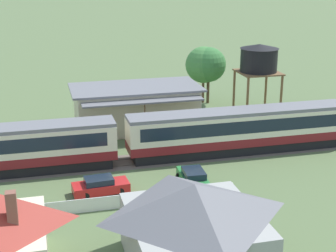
{
  "coord_description": "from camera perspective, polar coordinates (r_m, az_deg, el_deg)",
  "views": [
    {
      "loc": [
        -28.8,
        -42.81,
        17.03
      ],
      "look_at": [
        -16.92,
        3.44,
        1.66
      ],
      "focal_mm": 55.0,
      "sensor_mm": 36.0,
      "label": 1
    }
  ],
  "objects": [
    {
      "name": "passenger_train",
      "position": [
        47.93,
        8.24,
        -0.28
      ],
      "size": [
        65.41,
        2.95,
        4.09
      ],
      "color": "maroon",
      "rests_on": "ground_plane"
    },
    {
      "name": "railway_track",
      "position": [
        50.87,
        13.69,
        -2.23
      ],
      "size": [
        127.67,
        3.6,
        0.04
      ],
      "color": "#665B51",
      "rests_on": "ground_plane"
    },
    {
      "name": "station_building",
      "position": [
        54.21,
        -3.57,
        2.07
      ],
      "size": [
        13.45,
        8.22,
        4.58
      ],
      "color": "beige",
      "rests_on": "ground_plane"
    },
    {
      "name": "water_tower",
      "position": [
        60.27,
        10.04,
        7.29
      ],
      "size": [
        4.63,
        4.63,
        8.02
      ],
      "color": "brown",
      "rests_on": "ground_plane"
    },
    {
      "name": "cottage_grey_roof",
      "position": [
        29.9,
        2.9,
        -10.83
      ],
      "size": [
        7.92,
        8.19,
        5.2
      ],
      "color": "#9E9E99",
      "rests_on": "ground_plane"
    },
    {
      "name": "picket_fence_front",
      "position": [
        37.22,
        -10.04,
        -8.77
      ],
      "size": [
        23.38,
        0.06,
        1.05
      ],
      "primitive_type": "cube",
      "color": "white",
      "rests_on": "ground_plane"
    },
    {
      "name": "parked_car_red",
      "position": [
        39.86,
        -7.5,
        -6.6
      ],
      "size": [
        4.38,
        2.02,
        1.33
      ],
      "rotation": [
        0.0,
        0.0,
        0.07
      ],
      "color": "red",
      "rests_on": "ground_plane"
    },
    {
      "name": "parked_car_green",
      "position": [
        40.9,
        2.83,
        -5.79
      ],
      "size": [
        2.34,
        4.4,
        1.38
      ],
      "rotation": [
        0.0,
        0.0,
        1.53
      ],
      "color": "#287A38",
      "rests_on": "ground_plane"
    },
    {
      "name": "yard_tree_0",
      "position": [
        63.73,
        4.52,
        6.78
      ],
      "size": [
        4.29,
        4.29,
        7.02
      ],
      "color": "#4C3823",
      "rests_on": "ground_plane"
    },
    {
      "name": "yard_tree_2",
      "position": [
        63.96,
        3.96,
        6.78
      ],
      "size": [
        4.49,
        4.49,
        7.06
      ],
      "color": "brown",
      "rests_on": "ground_plane"
    }
  ]
}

